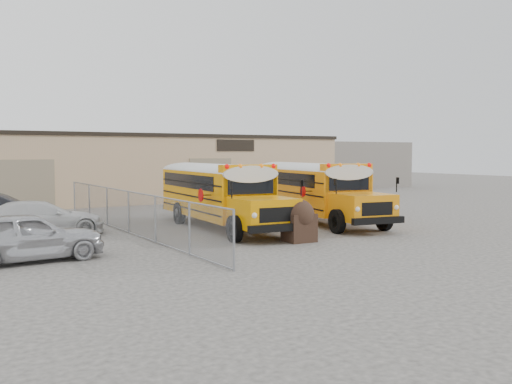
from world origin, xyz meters
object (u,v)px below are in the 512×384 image
school_bus_right (266,181)px  car_white (41,219)px  school_bus_left (175,183)px  car_silver (27,237)px  tarp_bundle (299,220)px

school_bus_right → car_white: school_bus_right is taller
school_bus_left → car_silver: size_ratio=2.21×
car_silver → school_bus_right: bearing=-60.5°
car_silver → car_white: (1.49, 5.49, -0.07)m
school_bus_right → tarp_bundle: (-5.46, -10.89, -0.88)m
school_bus_right → car_silver: 17.94m
school_bus_left → car_white: (-7.96, -4.65, -0.99)m
tarp_bundle → car_white: (-8.12, 6.68, -0.11)m
car_silver → school_bus_left: bearing=-46.3°
school_bus_right → tarp_bundle: size_ratio=6.37×
school_bus_left → car_white: 9.27m
school_bus_right → car_silver: bearing=-147.2°
school_bus_left → tarp_bundle: school_bus_left is taller
car_white → school_bus_right: bearing=-69.5°
school_bus_right → car_white: (-13.58, -4.21, -0.98)m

